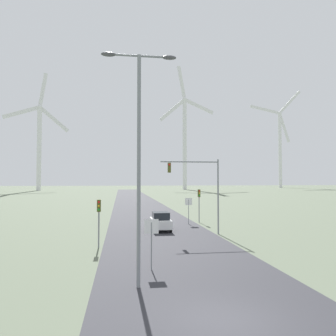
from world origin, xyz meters
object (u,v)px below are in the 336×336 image
traffic_light_post_near_left (99,212)px  traffic_light_post_near_right (199,198)px  wind_turbine_left (39,139)px  stop_sign_far (189,206)px  streetlamp (139,141)px  wind_turbine_right (280,142)px  stop_sign_near (151,234)px  wind_turbine_center (185,135)px  car_approaching (161,221)px  traffic_light_mast_overhead (199,180)px

traffic_light_post_near_left → traffic_light_post_near_right: traffic_light_post_near_right is taller
wind_turbine_left → stop_sign_far: bearing=-70.1°
streetlamp → wind_turbine_right: wind_turbine_right is taller
stop_sign_near → traffic_light_post_near_right: traffic_light_post_near_right is taller
stop_sign_far → wind_turbine_center: bearing=79.0°
traffic_light_post_near_right → car_approaching: 7.75m
traffic_light_mast_overhead → wind_turbine_right: 206.87m
traffic_light_post_near_right → traffic_light_mast_overhead: traffic_light_mast_overhead is taller
traffic_light_post_near_left → traffic_light_mast_overhead: traffic_light_mast_overhead is taller
stop_sign_far → wind_turbine_left: size_ratio=0.05×
streetlamp → wind_turbine_center: size_ratio=0.16×
car_approaching → wind_turbine_left: size_ratio=0.07×
wind_turbine_center → wind_turbine_right: bearing=24.8°
traffic_light_post_near_right → wind_turbine_left: bearing=110.6°
stop_sign_far → streetlamp: bearing=-107.8°
wind_turbine_left → wind_turbine_center: bearing=5.9°
stop_sign_near → wind_turbine_center: wind_turbine_center is taller
streetlamp → stop_sign_far: bearing=72.2°
traffic_light_mast_overhead → wind_turbine_left: size_ratio=0.12×
traffic_light_post_near_right → traffic_light_mast_overhead: 8.86m
stop_sign_far → traffic_light_post_near_right: 2.01m
car_approaching → streetlamp: bearing=-100.4°
wind_turbine_left → wind_turbine_center: wind_turbine_center is taller
stop_sign_near → traffic_light_post_near_left: bearing=117.3°
streetlamp → traffic_light_mast_overhead: size_ratio=1.59×
wind_turbine_left → wind_turbine_center: (74.19, 7.73, 4.56)m
streetlamp → traffic_light_mast_overhead: streetlamp is taller
streetlamp → car_approaching: bearing=79.6°
car_approaching → wind_turbine_center: (30.68, 142.50, 29.09)m
wind_turbine_left → wind_turbine_right: wind_turbine_right is taller
wind_turbine_center → traffic_light_post_near_right: bearing=-100.5°
stop_sign_far → stop_sign_near: bearing=-108.0°
stop_sign_far → traffic_light_mast_overhead: 7.86m
wind_turbine_center → stop_sign_far: bearing=-101.0°
stop_sign_near → wind_turbine_right: (105.63, 190.11, 29.26)m
streetlamp → wind_turbine_left: 158.13m
traffic_light_post_near_left → car_approaching: traffic_light_post_near_left is taller
stop_sign_far → wind_turbine_right: bearing=59.9°
streetlamp → wind_turbine_center: (33.78, 159.47, 23.18)m
streetlamp → wind_turbine_right: size_ratio=0.16×
stop_sign_near → traffic_light_post_near_right: 20.81m
streetlamp → car_approaching: size_ratio=2.68×
wind_turbine_left → wind_turbine_center: 74.73m
stop_sign_near → traffic_light_mast_overhead: traffic_light_mast_overhead is taller
traffic_light_mast_overhead → wind_turbine_center: size_ratio=0.10×
streetlamp → stop_sign_far: size_ratio=3.71×
traffic_light_post_near_right → stop_sign_near: bearing=-111.0°
traffic_light_mast_overhead → traffic_light_post_near_left: bearing=-151.9°
car_approaching → stop_sign_far: bearing=49.0°
streetlamp → wind_turbine_right: 221.83m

